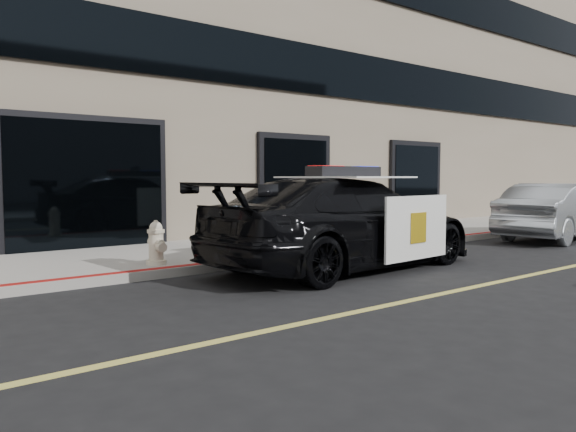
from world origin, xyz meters
TOP-DOWN VIEW (x-y plane):
  - ground at (0.00, 0.00)m, footprint 120.00×120.00m
  - sidewalk_n at (0.00, 5.25)m, footprint 60.00×3.50m
  - building_n at (0.00, 10.50)m, footprint 60.00×7.00m
  - police_car at (1.89, 2.37)m, footprint 3.05×5.82m
  - silver_sedan at (9.37, 2.26)m, footprint 2.32×4.66m
  - fire_hydrant at (-0.89, 3.99)m, footprint 0.33×0.46m

SIDE VIEW (x-z plane):
  - ground at x=0.00m, z-range 0.00..0.00m
  - sidewalk_n at x=0.00m, z-range 0.00..0.15m
  - fire_hydrant at x=-0.89m, z-range 0.13..0.87m
  - silver_sedan at x=9.37m, z-range 0.00..1.45m
  - police_car at x=1.89m, z-range -0.09..1.71m
  - building_n at x=0.00m, z-range 0.00..12.00m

